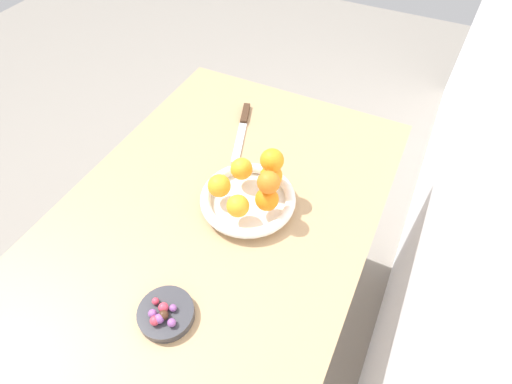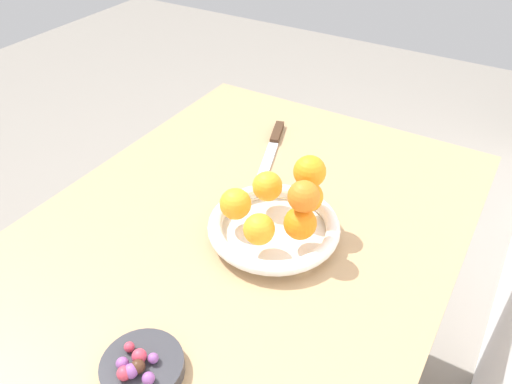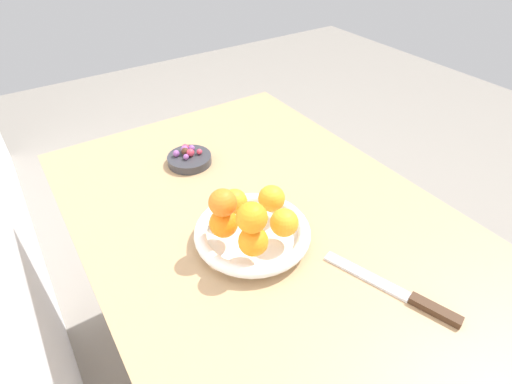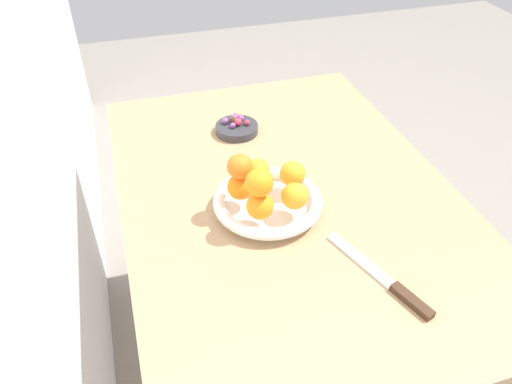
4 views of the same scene
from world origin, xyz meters
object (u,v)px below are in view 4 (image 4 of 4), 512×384
at_px(candy_ball_3, 234,118).
at_px(knife, 386,280).
at_px(candy_ball_4, 235,117).
at_px(orange_5, 240,167).
at_px(candy_ball_6, 238,122).
at_px(orange_2, 291,174).
at_px(orange_4, 240,187).
at_px(orange_3, 258,170).
at_px(candy_ball_1, 234,120).
at_px(candy_dish, 237,129).
at_px(orange_0, 260,206).
at_px(candy_ball_7, 241,118).
at_px(candy_ball_5, 233,125).
at_px(orange_6, 259,183).
at_px(dining_table, 286,220).
at_px(fruit_bowl, 268,203).
at_px(orange_1, 295,196).
at_px(candy_ball_0, 225,121).
at_px(candy_ball_2, 247,123).

distance_m(candy_ball_3, knife, 0.64).
bearing_deg(candy_ball_4, knife, -168.57).
relative_size(orange_5, candy_ball_6, 2.60).
distance_m(orange_2, orange_4, 0.12).
xyz_separation_m(orange_4, orange_5, (-0.00, 0.00, 0.06)).
height_order(orange_3, candy_ball_1, orange_3).
bearing_deg(candy_ball_6, orange_2, -172.98).
distance_m(candy_dish, candy_ball_3, 0.03).
height_order(orange_0, orange_2, same).
height_order(orange_5, candy_ball_3, orange_5).
bearing_deg(candy_ball_6, candy_ball_1, 34.90).
xyz_separation_m(candy_ball_4, candy_ball_7, (-0.01, -0.01, -0.00)).
bearing_deg(candy_ball_3, orange_5, 167.63).
xyz_separation_m(orange_0, orange_2, (0.08, -0.10, 0.00)).
bearing_deg(candy_ball_5, orange_0, 173.69).
xyz_separation_m(orange_6, candy_ball_6, (0.39, -0.06, -0.09)).
bearing_deg(dining_table, orange_0, 137.47).
relative_size(fruit_bowl, orange_5, 4.46).
bearing_deg(candy_ball_3, candy_ball_5, 160.49).
bearing_deg(fruit_bowl, candy_ball_5, -1.14).
relative_size(orange_1, orange_3, 1.04).
distance_m(orange_4, knife, 0.35).
bearing_deg(knife, candy_ball_6, 11.98).
distance_m(orange_4, orange_5, 0.06).
bearing_deg(orange_0, candy_ball_6, -8.59).
relative_size(fruit_bowl, orange_1, 4.22).
bearing_deg(candy_ball_4, candy_ball_7, -128.77).
relative_size(orange_3, candy_ball_7, 3.09).
relative_size(candy_ball_0, candy_ball_4, 0.88).
relative_size(orange_5, orange_6, 0.93).
height_order(orange_6, knife, orange_6).
height_order(candy_ball_0, candy_ball_2, candy_ball_0).
xyz_separation_m(dining_table, candy_ball_5, (0.28, 0.06, 0.12)).
relative_size(orange_0, candy_ball_0, 3.28).
relative_size(orange_6, candy_ball_5, 3.81).
relative_size(dining_table, orange_4, 19.20).
xyz_separation_m(candy_ball_2, candy_ball_4, (0.04, 0.02, 0.00)).
xyz_separation_m(orange_1, knife, (-0.21, -0.11, -0.06)).
xyz_separation_m(candy_ball_2, candy_ball_5, (-0.00, 0.04, 0.00)).
bearing_deg(orange_2, orange_3, 61.79).
xyz_separation_m(orange_5, knife, (-0.27, -0.21, -0.12)).
bearing_deg(knife, fruit_bowl, 29.68).
relative_size(orange_0, orange_6, 0.99).
relative_size(dining_table, candy_ball_7, 62.40).
height_order(orange_6, candy_ball_1, orange_6).
xyz_separation_m(orange_0, orange_6, (0.00, 0.00, 0.06)).
bearing_deg(candy_ball_5, candy_ball_0, 29.05).
xyz_separation_m(candy_ball_3, knife, (-0.62, -0.13, -0.03)).
bearing_deg(orange_3, orange_5, 133.52).
distance_m(fruit_bowl, orange_5, 0.12).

